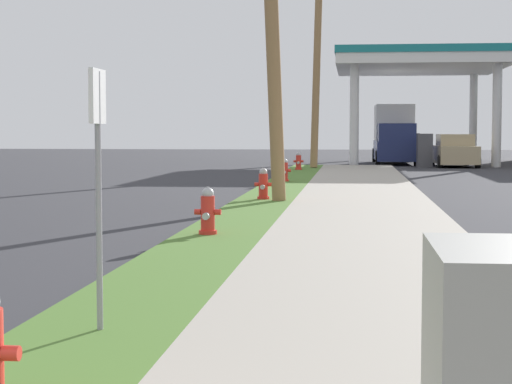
# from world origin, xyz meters

# --- Properties ---
(fire_hydrant_second) EXTENTS (0.42, 0.38, 0.74)m
(fire_hydrant_second) POSITION_xyz_m (0.51, 11.31, 0.45)
(fire_hydrant_second) COLOR red
(fire_hydrant_second) RESTS_ON grass_verge
(fire_hydrant_third) EXTENTS (0.42, 0.37, 0.74)m
(fire_hydrant_third) POSITION_xyz_m (0.66, 18.54, 0.45)
(fire_hydrant_third) COLOR red
(fire_hydrant_third) RESTS_ON grass_verge
(fire_hydrant_fourth) EXTENTS (0.42, 0.37, 0.74)m
(fire_hydrant_fourth) POSITION_xyz_m (0.59, 25.99, 0.45)
(fire_hydrant_fourth) COLOR red
(fire_hydrant_fourth) RESTS_ON grass_verge
(fire_hydrant_fifth) EXTENTS (0.42, 0.38, 0.74)m
(fire_hydrant_fifth) POSITION_xyz_m (0.53, 34.55, 0.45)
(fire_hydrant_fifth) COLOR red
(fire_hydrant_fifth) RESTS_ON grass_verge
(utility_pole_midground) EXTENTS (0.93, 1.34, 8.21)m
(utility_pole_midground) POSITION_xyz_m (0.92, 17.83, 4.31)
(utility_pole_midground) COLOR #937047
(utility_pole_midground) RESTS_ON grass_verge
(utility_pole_background) EXTENTS (0.64, 1.61, 8.88)m
(utility_pole_background) POSITION_xyz_m (1.17, 36.94, 4.64)
(utility_pole_background) COLOR #937047
(utility_pole_background) RESTS_ON grass_verge
(street_sign_post) EXTENTS (0.05, 0.36, 2.12)m
(street_sign_post) POSITION_xyz_m (0.72, 4.58, 1.63)
(street_sign_post) COLOR gray
(street_sign_post) RESTS_ON grass_verge
(car_tan_by_near_pump) EXTENTS (2.04, 4.54, 1.57)m
(car_tan_by_near_pump) POSITION_xyz_m (7.68, 41.41, 0.72)
(car_tan_by_near_pump) COLOR tan
(car_tan_by_near_pump) RESTS_ON ground
(truck_navy_at_forecourt) EXTENTS (2.16, 6.41, 3.11)m
(truck_navy_at_forecourt) POSITION_xyz_m (4.95, 45.10, 1.49)
(truck_navy_at_forecourt) COLOR navy
(truck_navy_at_forecourt) RESTS_ON ground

